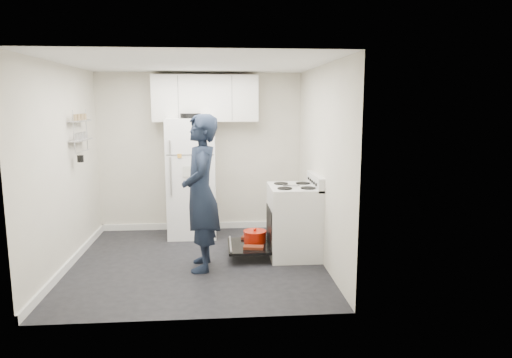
{
  "coord_description": "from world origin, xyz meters",
  "views": [
    {
      "loc": [
        0.29,
        -5.69,
        2.03
      ],
      "look_at": [
        0.77,
        0.16,
        1.05
      ],
      "focal_mm": 32.0,
      "sensor_mm": 36.0,
      "label": 1
    }
  ],
  "objects": [
    {
      "name": "person",
      "position": [
        0.07,
        -0.23,
        0.95
      ],
      "size": [
        0.48,
        0.71,
        1.9
      ],
      "primitive_type": "imported",
      "rotation": [
        0.0,
        0.0,
        -1.54
      ],
      "color": "black",
      "rests_on": "ground"
    },
    {
      "name": "open_oven_door",
      "position": [
        0.72,
        0.21,
        0.19
      ],
      "size": [
        0.55,
        0.71,
        0.23
      ],
      "color": "black",
      "rests_on": "ground"
    },
    {
      "name": "electric_range",
      "position": [
        1.26,
        0.15,
        0.47
      ],
      "size": [
        0.66,
        0.76,
        1.1
      ],
      "color": "silver",
      "rests_on": "ground"
    },
    {
      "name": "upper_cabinets",
      "position": [
        0.1,
        1.43,
        2.1
      ],
      "size": [
        1.6,
        0.33,
        0.7
      ],
      "primitive_type": "cube",
      "color": "silver",
      "rests_on": "room"
    },
    {
      "name": "wall_shelf_rack",
      "position": [
        -1.52,
        0.49,
        1.68
      ],
      "size": [
        0.14,
        0.6,
        0.61
      ],
      "color": "#B2B2B7",
      "rests_on": "room"
    },
    {
      "name": "room",
      "position": [
        -0.03,
        0.03,
        1.21
      ],
      "size": [
        3.21,
        3.21,
        2.51
      ],
      "color": "black",
      "rests_on": "ground"
    },
    {
      "name": "refrigerator",
      "position": [
        -0.12,
        1.25,
        0.91
      ],
      "size": [
        0.72,
        0.74,
        1.88
      ],
      "color": "white",
      "rests_on": "ground"
    }
  ]
}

